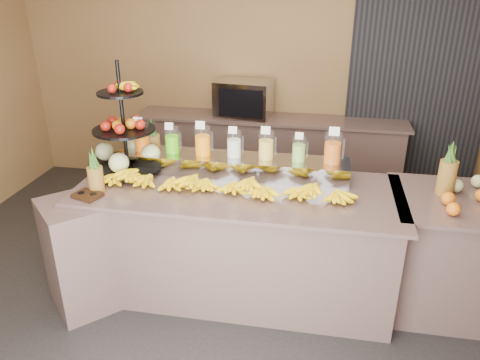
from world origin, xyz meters
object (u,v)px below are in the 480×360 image
(fruit_stand, at_px, (131,144))
(oven_warmer, at_px, (244,99))
(banana_heap, at_px, (221,182))
(condiment_caddy, at_px, (88,195))
(right_fruit_pile, at_px, (474,195))
(pitcher_tray, at_px, (234,165))

(fruit_stand, bearing_deg, oven_warmer, 88.63)
(banana_heap, bearing_deg, oven_warmer, 94.98)
(condiment_caddy, bearing_deg, oven_warmer, 71.54)
(banana_heap, relative_size, condiment_caddy, 9.92)
(condiment_caddy, xyz_separation_m, right_fruit_pile, (2.76, 0.37, 0.07))
(banana_heap, xyz_separation_m, oven_warmer, (-0.17, 2.01, 0.14))
(fruit_stand, xyz_separation_m, condiment_caddy, (-0.13, -0.54, -0.22))
(pitcher_tray, relative_size, oven_warmer, 2.99)
(pitcher_tray, bearing_deg, oven_warmer, 97.25)
(right_fruit_pile, bearing_deg, pitcher_tray, 171.76)
(banana_heap, height_order, fruit_stand, fruit_stand)
(banana_heap, distance_m, fruit_stand, 0.86)
(condiment_caddy, bearing_deg, banana_heap, 17.26)
(banana_heap, height_order, oven_warmer, oven_warmer)
(fruit_stand, bearing_deg, banana_heap, 1.29)
(condiment_caddy, bearing_deg, pitcher_tray, 32.81)
(pitcher_tray, relative_size, fruit_stand, 2.04)
(pitcher_tray, xyz_separation_m, right_fruit_pile, (1.78, -0.26, 0.01))
(banana_heap, relative_size, fruit_stand, 2.15)
(fruit_stand, relative_size, right_fruit_pile, 1.83)
(fruit_stand, bearing_deg, condiment_caddy, -85.30)
(pitcher_tray, xyz_separation_m, condiment_caddy, (-0.98, -0.63, -0.06))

